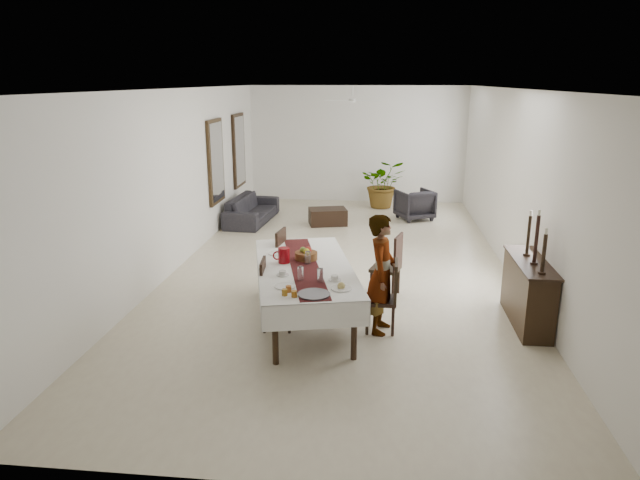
# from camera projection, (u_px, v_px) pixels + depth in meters

# --- Properties ---
(floor) EXTENTS (6.00, 12.00, 0.00)m
(floor) POSITION_uv_depth(u_px,v_px,m) (342.00, 266.00, 10.61)
(floor) COLOR beige
(floor) RESTS_ON ground
(ceiling) EXTENTS (6.00, 12.00, 0.02)m
(ceiling) POSITION_uv_depth(u_px,v_px,m) (344.00, 89.00, 9.75)
(ceiling) COLOR silver
(ceiling) RESTS_ON wall_back
(wall_back) EXTENTS (6.00, 0.02, 3.20)m
(wall_back) POSITION_uv_depth(u_px,v_px,m) (357.00, 144.00, 15.92)
(wall_back) COLOR white
(wall_back) RESTS_ON floor
(wall_front) EXTENTS (6.00, 0.02, 3.20)m
(wall_front) POSITION_uv_depth(u_px,v_px,m) (290.00, 312.00, 4.44)
(wall_front) COLOR white
(wall_front) RESTS_ON floor
(wall_left) EXTENTS (0.02, 12.00, 3.20)m
(wall_left) POSITION_uv_depth(u_px,v_px,m) (180.00, 178.00, 10.48)
(wall_left) COLOR white
(wall_left) RESTS_ON floor
(wall_right) EXTENTS (0.02, 12.00, 3.20)m
(wall_right) POSITION_uv_depth(u_px,v_px,m) (515.00, 184.00, 9.87)
(wall_right) COLOR white
(wall_right) RESTS_ON floor
(dining_table_top) EXTENTS (1.68, 2.82, 0.05)m
(dining_table_top) POSITION_uv_depth(u_px,v_px,m) (304.00, 268.00, 8.00)
(dining_table_top) COLOR black
(dining_table_top) RESTS_ON table_leg_fl
(table_leg_fl) EXTENTS (0.09, 0.09, 0.77)m
(table_leg_fl) POSITION_uv_depth(u_px,v_px,m) (275.00, 335.00, 6.86)
(table_leg_fl) COLOR black
(table_leg_fl) RESTS_ON floor
(table_leg_fr) EXTENTS (0.09, 0.09, 0.77)m
(table_leg_fr) POSITION_uv_depth(u_px,v_px,m) (354.00, 331.00, 6.98)
(table_leg_fr) COLOR black
(table_leg_fr) RESTS_ON floor
(table_leg_bl) EXTENTS (0.09, 0.09, 0.77)m
(table_leg_bl) POSITION_uv_depth(u_px,v_px,m) (267.00, 269.00, 9.25)
(table_leg_bl) COLOR black
(table_leg_bl) RESTS_ON floor
(table_leg_br) EXTENTS (0.09, 0.09, 0.77)m
(table_leg_br) POSITION_uv_depth(u_px,v_px,m) (326.00, 267.00, 9.36)
(table_leg_br) COLOR black
(table_leg_br) RESTS_ON floor
(tablecloth_top) EXTENTS (1.91, 3.05, 0.01)m
(tablecloth_top) POSITION_uv_depth(u_px,v_px,m) (304.00, 266.00, 7.99)
(tablecloth_top) COLOR white
(tablecloth_top) RESTS_ON dining_table_top
(tablecloth_drape_left) EXTENTS (0.66, 2.76, 0.33)m
(tablecloth_drape_left) POSITION_uv_depth(u_px,v_px,m) (259.00, 279.00, 7.95)
(tablecloth_drape_left) COLOR silver
(tablecloth_drape_left) RESTS_ON dining_table_top
(tablecloth_drape_right) EXTENTS (0.66, 2.76, 0.33)m
(tablecloth_drape_right) POSITION_uv_depth(u_px,v_px,m) (349.00, 275.00, 8.11)
(tablecloth_drape_right) COLOR silver
(tablecloth_drape_right) RESTS_ON dining_table_top
(tablecloth_drape_near) EXTENTS (1.26, 0.31, 0.33)m
(tablecloth_drape_near) POSITION_uv_depth(u_px,v_px,m) (317.00, 316.00, 6.69)
(tablecloth_drape_near) COLOR white
(tablecloth_drape_near) RESTS_ON dining_table_top
(tablecloth_drape_far) EXTENTS (1.26, 0.31, 0.33)m
(tablecloth_drape_far) POSITION_uv_depth(u_px,v_px,m) (296.00, 248.00, 9.38)
(tablecloth_drape_far) COLOR silver
(tablecloth_drape_far) RESTS_ON dining_table_top
(table_runner) EXTENTS (1.01, 2.76, 0.00)m
(table_runner) POSITION_uv_depth(u_px,v_px,m) (304.00, 265.00, 7.99)
(table_runner) COLOR #58191A
(table_runner) RESTS_ON tablecloth_top
(red_pitcher) EXTENTS (0.20, 0.20, 0.22)m
(red_pitcher) POSITION_uv_depth(u_px,v_px,m) (284.00, 255.00, 8.08)
(red_pitcher) COLOR maroon
(red_pitcher) RESTS_ON tablecloth_top
(pitcher_handle) EXTENTS (0.13, 0.05, 0.13)m
(pitcher_handle) POSITION_uv_depth(u_px,v_px,m) (277.00, 256.00, 8.07)
(pitcher_handle) COLOR maroon
(pitcher_handle) RESTS_ON red_pitcher
(wine_glass_near) EXTENTS (0.08, 0.08, 0.19)m
(wine_glass_near) POSITION_uv_depth(u_px,v_px,m) (320.00, 275.00, 7.30)
(wine_glass_near) COLOR silver
(wine_glass_near) RESTS_ON tablecloth_top
(wine_glass_mid) EXTENTS (0.08, 0.08, 0.19)m
(wine_glass_mid) POSITION_uv_depth(u_px,v_px,m) (301.00, 273.00, 7.37)
(wine_glass_mid) COLOR white
(wine_glass_mid) RESTS_ON tablecloth_top
(wine_glass_far) EXTENTS (0.08, 0.08, 0.19)m
(wine_glass_far) POSITION_uv_depth(u_px,v_px,m) (308.00, 258.00, 8.02)
(wine_glass_far) COLOR white
(wine_glass_far) RESTS_ON tablecloth_top
(teacup_right) EXTENTS (0.10, 0.10, 0.07)m
(teacup_right) POSITION_uv_depth(u_px,v_px,m) (335.00, 278.00, 7.39)
(teacup_right) COLOR white
(teacup_right) RESTS_ON saucer_right
(saucer_right) EXTENTS (0.16, 0.16, 0.01)m
(saucer_right) POSITION_uv_depth(u_px,v_px,m) (335.00, 280.00, 7.40)
(saucer_right) COLOR white
(saucer_right) RESTS_ON tablecloth_top
(teacup_left) EXTENTS (0.10, 0.10, 0.07)m
(teacup_left) POSITION_uv_depth(u_px,v_px,m) (283.00, 273.00, 7.57)
(teacup_left) COLOR silver
(teacup_left) RESTS_ON saucer_left
(saucer_left) EXTENTS (0.16, 0.16, 0.01)m
(saucer_left) POSITION_uv_depth(u_px,v_px,m) (283.00, 275.00, 7.58)
(saucer_left) COLOR silver
(saucer_left) RESTS_ON tablecloth_top
(plate_near_right) EXTENTS (0.26, 0.26, 0.02)m
(plate_near_right) POSITION_uv_depth(u_px,v_px,m) (341.00, 288.00, 7.09)
(plate_near_right) COLOR silver
(plate_near_right) RESTS_ON tablecloth_top
(bread_near_right) EXTENTS (0.10, 0.10, 0.10)m
(bread_near_right) POSITION_uv_depth(u_px,v_px,m) (341.00, 286.00, 7.08)
(bread_near_right) COLOR tan
(bread_near_right) RESTS_ON plate_near_right
(plate_near_left) EXTENTS (0.26, 0.26, 0.02)m
(plate_near_left) POSITION_uv_depth(u_px,v_px,m) (285.00, 286.00, 7.16)
(plate_near_left) COLOR silver
(plate_near_left) RESTS_ON tablecloth_top
(plate_far_left) EXTENTS (0.26, 0.26, 0.02)m
(plate_far_left) POSITION_uv_depth(u_px,v_px,m) (277.00, 253.00, 8.52)
(plate_far_left) COLOR white
(plate_far_left) RESTS_ON tablecloth_top
(serving_tray) EXTENTS (0.39, 0.39, 0.02)m
(serving_tray) POSITION_uv_depth(u_px,v_px,m) (314.00, 294.00, 6.89)
(serving_tray) COLOR #3F3F44
(serving_tray) RESTS_ON tablecloth_top
(jam_jar_a) EXTENTS (0.07, 0.07, 0.08)m
(jam_jar_a) POSITION_uv_depth(u_px,v_px,m) (294.00, 294.00, 6.82)
(jam_jar_a) COLOR #915615
(jam_jar_a) RESTS_ON tablecloth_top
(jam_jar_b) EXTENTS (0.07, 0.07, 0.08)m
(jam_jar_b) POSITION_uv_depth(u_px,v_px,m) (285.00, 292.00, 6.87)
(jam_jar_b) COLOR #996516
(jam_jar_b) RESTS_ON tablecloth_top
(jam_jar_c) EXTENTS (0.07, 0.07, 0.08)m
(jam_jar_c) POSITION_uv_depth(u_px,v_px,m) (289.00, 289.00, 6.98)
(jam_jar_c) COLOR #984E16
(jam_jar_c) RESTS_ON tablecloth_top
(fruit_basket) EXTENTS (0.33, 0.33, 0.11)m
(fruit_basket) POSITION_uv_depth(u_px,v_px,m) (306.00, 256.00, 8.24)
(fruit_basket) COLOR brown
(fruit_basket) RESTS_ON tablecloth_top
(fruit_red) EXTENTS (0.10, 0.10, 0.10)m
(fruit_red) POSITION_uv_depth(u_px,v_px,m) (308.00, 250.00, 8.24)
(fruit_red) COLOR maroon
(fruit_red) RESTS_ON fruit_basket
(fruit_green) EXTENTS (0.09, 0.09, 0.09)m
(fruit_green) POSITION_uv_depth(u_px,v_px,m) (303.00, 250.00, 8.25)
(fruit_green) COLOR olive
(fruit_green) RESTS_ON fruit_basket
(fruit_yellow) EXTENTS (0.09, 0.09, 0.09)m
(fruit_yellow) POSITION_uv_depth(u_px,v_px,m) (307.00, 251.00, 8.17)
(fruit_yellow) COLOR gold
(fruit_yellow) RESTS_ON fruit_basket
(chair_right_near_seat) EXTENTS (0.43, 0.43, 0.05)m
(chair_right_near_seat) POSITION_uv_depth(u_px,v_px,m) (381.00, 300.00, 7.78)
(chair_right_near_seat) COLOR black
(chair_right_near_seat) RESTS_ON chair_right_near_leg_fl
(chair_right_near_leg_fl) EXTENTS (0.04, 0.04, 0.42)m
(chair_right_near_leg_fl) POSITION_uv_depth(u_px,v_px,m) (393.00, 322.00, 7.66)
(chair_right_near_leg_fl) COLOR black
(chair_right_near_leg_fl) RESTS_ON floor
(chair_right_near_leg_fr) EXTENTS (0.04, 0.04, 0.42)m
(chair_right_near_leg_fr) POSITION_uv_depth(u_px,v_px,m) (393.00, 312.00, 7.99)
(chair_right_near_leg_fr) COLOR black
(chair_right_near_leg_fr) RESTS_ON floor
(chair_right_near_leg_bl) EXTENTS (0.04, 0.04, 0.42)m
(chair_right_near_leg_bl) POSITION_uv_depth(u_px,v_px,m) (367.00, 320.00, 7.70)
(chair_right_near_leg_bl) COLOR black
(chair_right_near_leg_bl) RESTS_ON floor
(chair_right_near_leg_br) EXTENTS (0.04, 0.04, 0.42)m
(chair_right_near_leg_br) POSITION_uv_depth(u_px,v_px,m) (368.00, 310.00, 8.03)
(chair_right_near_leg_br) COLOR black
(chair_right_near_leg_br) RESTS_ON floor
(chair_right_near_back) EXTENTS (0.05, 0.42, 0.54)m
(chair_right_near_back) POSITION_uv_depth(u_px,v_px,m) (396.00, 281.00, 7.68)
(chair_right_near_back) COLOR black
(chair_right_near_back) RESTS_ON chair_right_near_seat
(chair_right_far_seat) EXTENTS (0.53, 0.53, 0.05)m
(chair_right_far_seat) POSITION_uv_depth(u_px,v_px,m) (385.00, 269.00, 9.05)
(chair_right_far_seat) COLOR black
(chair_right_far_seat) RESTS_ON chair_right_far_leg_fl
(chair_right_far_leg_fl) EXTENTS (0.05, 0.05, 0.43)m
(chair_right_far_leg_fl) POSITION_uv_depth(u_px,v_px,m) (393.00, 288.00, 8.90)
(chair_right_far_leg_fl) COLOR black
(chair_right_far_leg_fl) RESTS_ON floor
(chair_right_far_leg_fr) EXTENTS (0.05, 0.05, 0.43)m
(chair_right_far_leg_fr) POSITION_uv_depth(u_px,v_px,m) (398.00, 281.00, 9.21)
(chair_right_far_leg_fr) COLOR black
(chair_right_far_leg_fr) RESTS_ON floor
(chair_right_far_leg_bl) EXTENTS (0.05, 0.05, 0.43)m
(chair_right_far_leg_bl) POSITION_uv_depth(u_px,v_px,m) (371.00, 285.00, 9.02)
(chair_right_far_leg_bl) COLOR black
(chair_right_far_leg_bl) RESTS_ON floor
(chair_right_far_leg_br) EXTENTS (0.05, 0.05, 0.43)m
(chair_right_far_leg_br) POSITION_uv_depth(u_px,v_px,m) (377.00, 278.00, 9.34)
(chair_right_far_leg_br) COLOR black
(chair_right_far_leg_br) RESTS_ON floor
(chair_right_far_back) EXTENTS (0.16, 0.43, 0.55)m
(chair_right_far_back) POSITION_uv_depth(u_px,v_px,m) (398.00, 252.00, 8.90)
(chair_right_far_back) COLOR black
(chair_right_far_back) RESTS_ON chair_right_far_seat
(chair_left_near_seat) EXTENTS (0.45, 0.45, 0.05)m
(chair_left_near_seat) POSITION_uv_depth(u_px,v_px,m) (278.00, 298.00, 7.86)
(chair_left_near_seat) COLOR black
(chair_left_near_seat) RESTS_ON chair_left_near_leg_fl
(chair_left_near_leg_fl) EXTENTS (0.05, 0.05, 0.41)m
(chair_left_near_leg_fl) POSITION_uv_depth(u_px,v_px,m) (267.00, 309.00, 8.09)
(chair_left_near_leg_fl) COLOR black
(chair_left_near_leg_fl) RESTS_ON floor
(chair_left_near_leg_fr) EXTENTS (0.05, 0.05, 0.41)m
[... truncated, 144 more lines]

